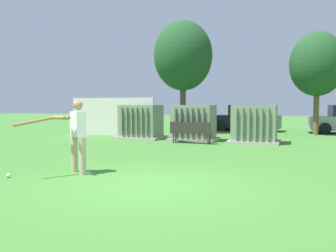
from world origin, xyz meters
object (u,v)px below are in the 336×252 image
at_px(park_bench, 191,131).
at_px(sports_ball, 8,175).
at_px(transformer_west, 141,122).
at_px(transformer_mid_east, 254,125).
at_px(transformer_mid_west, 194,123).
at_px(parked_car_leftmost, 246,119).
at_px(batter, 76,133).

bearing_deg(park_bench, sports_ball, -102.57).
bearing_deg(transformer_west, transformer_mid_east, -2.00).
bearing_deg(park_bench, transformer_west, 155.58).
xyz_separation_m(transformer_west, sports_ball, (1.05, -9.59, -0.74)).
relative_size(transformer_mid_west, parked_car_leftmost, 0.49).
height_order(park_bench, parked_car_leftmost, parked_car_leftmost).
bearing_deg(sports_ball, transformer_mid_east, 65.26).
bearing_deg(transformer_mid_west, transformer_west, 179.25).
relative_size(batter, sports_ball, 19.33).
bearing_deg(transformer_west, batter, -75.66).
bearing_deg(park_bench, transformer_mid_west, 100.73).
bearing_deg(transformer_mid_west, park_bench, -79.27).
distance_m(transformer_mid_west, sports_ball, 9.71).
height_order(transformer_mid_east, park_bench, transformer_mid_east).
height_order(transformer_west, park_bench, transformer_west).
xyz_separation_m(transformer_mid_west, park_bench, (0.24, -1.28, -0.25)).
height_order(transformer_west, transformer_mid_west, same).
distance_m(transformer_mid_east, parked_car_leftmost, 7.37).
relative_size(park_bench, batter, 1.04).
height_order(transformer_west, batter, batter).
bearing_deg(transformer_mid_east, transformer_mid_west, 176.78).
bearing_deg(sports_ball, transformer_mid_west, 80.48).
relative_size(transformer_mid_east, sports_ball, 23.33).
height_order(park_bench, batter, batter).
bearing_deg(batter, sports_ball, -140.60).
height_order(transformer_mid_west, parked_car_leftmost, same).
bearing_deg(park_bench, parked_car_leftmost, 82.49).
height_order(transformer_mid_east, parked_car_leftmost, same).
bearing_deg(transformer_mid_east, batter, -110.59).
bearing_deg(parked_car_leftmost, transformer_west, -119.54).
distance_m(transformer_mid_east, batter, 9.03).
bearing_deg(transformer_mid_east, sports_ball, -114.74).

